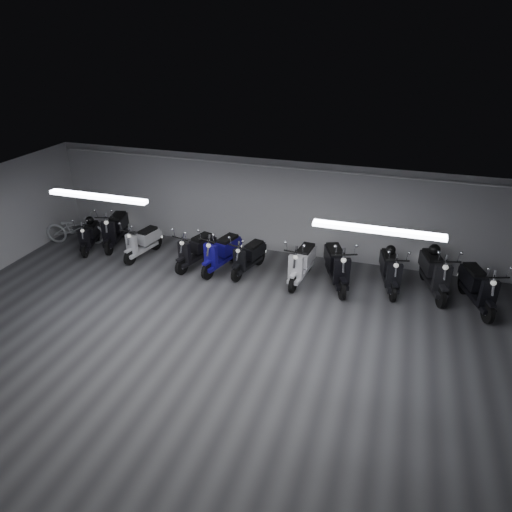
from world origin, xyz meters
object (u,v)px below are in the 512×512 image
(scooter_4, at_px, (221,247))
(scooter_8, at_px, (391,265))
(scooter_0, at_px, (89,231))
(scooter_2, at_px, (142,237))
(scooter_6, at_px, (302,257))
(helmet_1, at_px, (434,250))
(scooter_7, at_px, (337,260))
(scooter_9, at_px, (436,266))
(scooter_10, at_px, (480,281))
(scooter_3, at_px, (195,245))
(helmet_0, at_px, (90,220))
(helmet_2, at_px, (391,250))
(scooter_5, at_px, (248,252))
(bicycle, at_px, (74,225))
(scooter_1, at_px, (114,224))

(scooter_4, xyz_separation_m, scooter_8, (4.48, 0.38, -0.01))
(scooter_0, height_order, scooter_2, scooter_2)
(scooter_6, relative_size, helmet_1, 6.44)
(scooter_2, bearing_deg, helmet_1, 16.00)
(scooter_4, relative_size, scooter_7, 0.94)
(scooter_0, height_order, scooter_9, scooter_9)
(scooter_0, distance_m, scooter_7, 7.41)
(scooter_9, xyz_separation_m, scooter_10, (0.97, -0.40, -0.03))
(scooter_2, height_order, scooter_9, scooter_9)
(scooter_2, distance_m, scooter_7, 5.64)
(scooter_3, xyz_separation_m, helmet_1, (6.24, 0.78, 0.41))
(scooter_9, xyz_separation_m, helmet_0, (-9.87, -0.30, 0.11))
(scooter_4, distance_m, scooter_8, 4.49)
(helmet_1, relative_size, helmet_2, 1.15)
(scooter_4, xyz_separation_m, helmet_2, (4.42, 0.63, 0.28))
(scooter_0, relative_size, scooter_3, 0.90)
(scooter_5, height_order, scooter_6, scooter_6)
(scooter_3, xyz_separation_m, bicycle, (-4.19, 0.26, -0.07))
(scooter_7, relative_size, helmet_2, 7.98)
(scooter_6, bearing_deg, scooter_9, 13.97)
(scooter_5, bearing_deg, helmet_2, 23.38)
(scooter_0, bearing_deg, scooter_6, -17.56)
(scooter_10, distance_m, helmet_2, 2.17)
(scooter_2, bearing_deg, scooter_5, 11.25)
(scooter_3, height_order, scooter_5, scooter_3)
(helmet_0, bearing_deg, scooter_1, 22.97)
(scooter_10, height_order, helmet_2, scooter_10)
(scooter_5, relative_size, scooter_7, 0.84)
(scooter_4, bearing_deg, scooter_10, 15.07)
(scooter_0, xyz_separation_m, scooter_4, (4.26, 0.01, 0.11))
(scooter_8, height_order, scooter_10, scooter_10)
(helmet_1, bearing_deg, scooter_5, -171.44)
(scooter_6, distance_m, helmet_1, 3.32)
(helmet_2, bearing_deg, helmet_0, -177.22)
(scooter_4, relative_size, scooter_5, 1.11)
(scooter_3, distance_m, helmet_1, 6.30)
(scooter_2, relative_size, helmet_1, 5.84)
(scooter_2, height_order, helmet_0, scooter_2)
(helmet_1, bearing_deg, scooter_9, -74.38)
(helmet_1, xyz_separation_m, helmet_2, (-1.04, -0.14, -0.10))
(scooter_0, height_order, helmet_0, scooter_0)
(scooter_5, distance_m, helmet_1, 4.77)
(scooter_3, xyz_separation_m, helmet_2, (5.19, 0.64, 0.31))
(scooter_1, relative_size, helmet_2, 7.73)
(scooter_0, bearing_deg, scooter_4, -18.02)
(scooter_7, xyz_separation_m, helmet_2, (1.27, 0.51, 0.23))
(scooter_0, distance_m, helmet_1, 9.77)
(scooter_8, bearing_deg, scooter_6, 175.64)
(scooter_4, bearing_deg, scooter_0, -165.69)
(scooter_10, xyz_separation_m, helmet_0, (-10.84, 0.10, 0.14))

